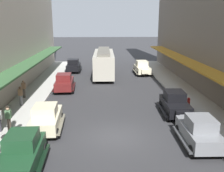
# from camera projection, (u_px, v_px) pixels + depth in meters

# --- Properties ---
(ground_plane) EXTENTS (200.00, 200.00, 0.00)m
(ground_plane) POSITION_uv_depth(u_px,v_px,m) (116.00, 137.00, 16.27)
(ground_plane) COLOR #2D2D30
(parked_car_0) EXTENTS (2.27, 4.31, 1.84)m
(parked_car_0) POSITION_uv_depth(u_px,v_px,m) (142.00, 67.00, 34.89)
(parked_car_0) COLOR beige
(parked_car_0) RESTS_ON ground
(parked_car_1) EXTENTS (2.15, 4.26, 1.84)m
(parked_car_1) POSITION_uv_depth(u_px,v_px,m) (73.00, 65.00, 36.60)
(parked_car_1) COLOR black
(parked_car_1) RESTS_ON ground
(parked_car_2) EXTENTS (2.25, 4.30, 1.84)m
(parked_car_2) POSITION_uv_depth(u_px,v_px,m) (175.00, 103.00, 19.93)
(parked_car_2) COLOR black
(parked_car_2) RESTS_ON ground
(parked_car_3) EXTENTS (2.29, 4.31, 1.84)m
(parked_car_3) POSITION_uv_depth(u_px,v_px,m) (64.00, 82.00, 26.72)
(parked_car_3) COLOR #591919
(parked_car_3) RESTS_ON ground
(parked_car_4) EXTENTS (2.28, 4.31, 1.84)m
(parked_car_4) POSITION_uv_depth(u_px,v_px,m) (46.00, 117.00, 17.01)
(parked_car_4) COLOR beige
(parked_car_4) RESTS_ON ground
(parked_car_5) EXTENTS (2.21, 4.29, 1.84)m
(parked_car_5) POSITION_uv_depth(u_px,v_px,m) (199.00, 130.00, 14.96)
(parked_car_5) COLOR slate
(parked_car_5) RESTS_ON ground
(parked_car_6) EXTENTS (2.26, 4.30, 1.84)m
(parked_car_6) POSITION_uv_depth(u_px,v_px,m) (22.00, 152.00, 12.49)
(parked_car_6) COLOR #193D23
(parked_car_6) RESTS_ON ground
(streetcar) EXTENTS (2.66, 9.64, 3.46)m
(streetcar) POSITION_uv_depth(u_px,v_px,m) (104.00, 62.00, 33.52)
(streetcar) COLOR #ADA899
(streetcar) RESTS_ON ground
(fire_hydrant) EXTENTS (0.24, 0.24, 0.82)m
(fire_hydrant) POSITION_uv_depth(u_px,v_px,m) (189.00, 102.00, 21.38)
(fire_hydrant) COLOR #B21E19
(fire_hydrant) RESTS_ON sidewalk_right
(pedestrian_0) EXTENTS (0.36, 0.24, 1.64)m
(pedestrian_0) POSITION_uv_depth(u_px,v_px,m) (21.00, 96.00, 21.71)
(pedestrian_0) COLOR slate
(pedestrian_0) RESTS_ON sidewalk_left
(pedestrian_1) EXTENTS (0.36, 0.28, 1.67)m
(pedestrian_1) POSITION_uv_depth(u_px,v_px,m) (9.00, 118.00, 16.65)
(pedestrian_1) COLOR #4C4238
(pedestrian_1) RESTS_ON sidewalk_left
(pedestrian_3) EXTENTS (0.36, 0.24, 1.64)m
(pedestrian_3) POSITION_uv_depth(u_px,v_px,m) (24.00, 89.00, 23.86)
(pedestrian_3) COLOR #4C4238
(pedestrian_3) RESTS_ON sidewalk_left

